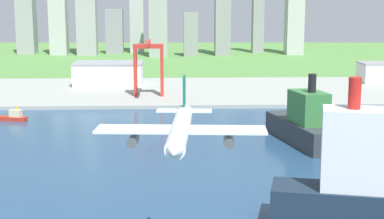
# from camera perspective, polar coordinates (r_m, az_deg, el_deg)

# --- Properties ---
(ground_plane) EXTENTS (2400.00, 2400.00, 0.00)m
(ground_plane) POSITION_cam_1_polar(r_m,az_deg,el_deg) (264.15, -4.22, -4.70)
(ground_plane) COLOR #51853F
(water_bay) EXTENTS (840.00, 360.00, 0.15)m
(water_bay) POSITION_cam_1_polar(r_m,az_deg,el_deg) (206.85, -4.80, -9.02)
(water_bay) COLOR navy
(water_bay) RESTS_ON ground
(industrial_pier) EXTENTS (840.00, 140.00, 2.50)m
(industrial_pier) POSITION_cam_1_polar(r_m,az_deg,el_deg) (450.04, -3.39, 1.78)
(industrial_pier) COLOR #959A92
(industrial_pier) RESTS_ON ground
(airplane_landing) EXTENTS (39.58, 43.86, 13.88)m
(airplane_landing) POSITION_cam_1_polar(r_m,az_deg,el_deg) (132.08, -1.14, -1.97)
(airplane_landing) COLOR silver
(cargo_ship) EXTENTS (71.43, 32.02, 46.51)m
(cargo_ship) POSITION_cam_1_polar(r_m,az_deg,el_deg) (189.40, 17.53, -7.07)
(cargo_ship) COLOR #192838
(cargo_ship) RESTS_ON water_bay
(container_barge) EXTENTS (27.38, 60.98, 35.21)m
(container_barge) POSITION_cam_1_polar(r_m,az_deg,el_deg) (292.35, 10.83, -1.41)
(container_barge) COLOR #2D3338
(container_barge) RESTS_ON water_bay
(tugboat_small) EXTENTS (19.90, 9.28, 8.60)m
(tugboat_small) POSITION_cam_1_polar(r_m,az_deg,el_deg) (358.82, -17.02, -0.67)
(tugboat_small) COLOR #B22D1E
(tugboat_small) RESTS_ON water_bay
(port_crane_red) EXTENTS (21.26, 47.63, 39.46)m
(port_crane_red) POSITION_cam_1_polar(r_m,az_deg,el_deg) (416.14, -4.26, 5.16)
(port_crane_red) COLOR #B72D23
(port_crane_red) RESTS_ON industrial_pier
(warehouse_main) EXTENTS (54.92, 37.07, 18.26)m
(warehouse_main) POSITION_cam_1_polar(r_m,az_deg,el_deg) (480.16, -8.08, 3.49)
(warehouse_main) COLOR white
(warehouse_main) RESTS_ON industrial_pier
(distant_skyline) EXTENTS (376.39, 79.68, 155.80)m
(distant_skyline) POSITION_cam_1_polar(r_m,az_deg,el_deg) (776.92, -4.38, 9.57)
(distant_skyline) COLOR #909397
(distant_skyline) RESTS_ON ground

